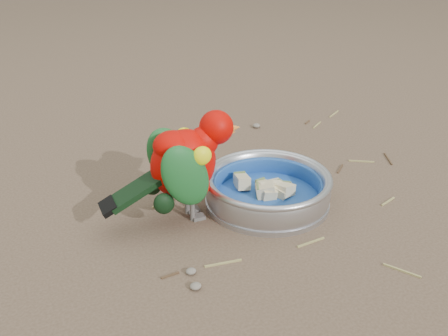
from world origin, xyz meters
name	(u,v)px	position (x,y,z in m)	size (l,w,h in m)	color
ground	(254,197)	(0.00, 0.00, 0.00)	(60.00, 60.00, 0.00)	brown
food_bowl	(267,199)	(0.01, -0.03, 0.01)	(0.24, 0.24, 0.02)	#B2B2BA
bowl_wall	(268,186)	(0.01, -0.03, 0.04)	(0.24, 0.24, 0.04)	#B2B2BA
fruit_wedges	(268,189)	(0.01, -0.03, 0.03)	(0.14, 0.14, 0.03)	beige
lory_parrot	(186,171)	(-0.15, -0.01, 0.10)	(0.11, 0.24, 0.19)	#BE0500
ground_debris	(255,178)	(0.04, 0.07, 0.00)	(0.90, 0.80, 0.01)	#9C9153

